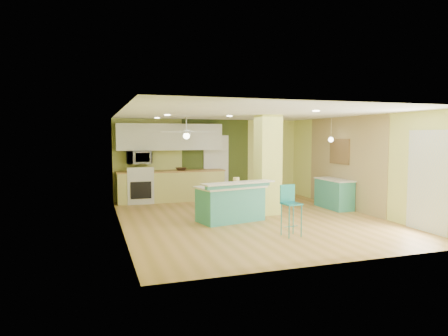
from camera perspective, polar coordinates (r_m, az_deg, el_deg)
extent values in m
cube|color=olive|center=(9.60, 3.90, -7.33)|extent=(6.00, 7.00, 0.01)
cube|color=white|center=(9.41, 3.98, 7.79)|extent=(6.00, 7.00, 0.01)
cube|color=#DCE47A|center=(12.73, -2.06, 1.30)|extent=(6.00, 0.01, 2.50)
cube|color=#DCE47A|center=(6.34, 16.07, -2.16)|extent=(6.00, 0.01, 2.50)
cube|color=#DCE47A|center=(8.74, -14.60, -0.33)|extent=(0.01, 7.00, 2.50)
cube|color=#DCE47A|center=(10.92, 18.68, 0.53)|extent=(0.01, 7.00, 2.50)
cube|color=#988157|center=(11.40, 16.80, 0.73)|extent=(0.02, 3.40, 2.50)
cube|color=#3F4D1F|center=(12.77, -1.18, 1.32)|extent=(2.20, 0.02, 2.50)
cube|color=white|center=(12.76, -1.14, 0.19)|extent=(0.82, 0.05, 2.00)
cube|color=silver|center=(9.19, 27.14, -1.70)|extent=(0.04, 1.08, 2.10)
cube|color=#D2D964|center=(10.14, 6.27, 0.45)|extent=(0.55, 0.55, 2.50)
cube|color=#CFC96C|center=(12.20, -7.52, -2.64)|extent=(3.20, 0.60, 0.90)
cube|color=olive|center=(12.15, -7.54, -0.45)|extent=(3.25, 0.63, 0.04)
cube|color=silver|center=(12.06, -11.96, -2.79)|extent=(0.76, 0.64, 0.90)
cube|color=black|center=(11.74, -11.78, -3.13)|extent=(0.59, 0.02, 0.50)
cube|color=silver|center=(11.71, -11.84, -0.35)|extent=(0.76, 0.06, 0.18)
cube|color=white|center=(12.23, -7.70, 4.42)|extent=(3.20, 0.34, 0.80)
imported|color=white|center=(11.98, -12.03, 1.48)|extent=(0.70, 0.48, 0.39)
cylinder|color=silver|center=(10.98, -5.40, 6.25)|extent=(0.03, 0.03, 0.40)
cylinder|color=silver|center=(10.98, -5.39, 5.21)|extent=(0.24, 0.24, 0.10)
sphere|color=white|center=(10.97, -5.39, 4.58)|extent=(0.18, 0.18, 0.18)
cylinder|color=white|center=(11.31, 15.06, 5.51)|extent=(0.01, 0.01, 0.62)
sphere|color=white|center=(11.31, 15.03, 3.94)|extent=(0.14, 0.14, 0.14)
cube|color=brown|center=(11.53, 16.17, 2.28)|extent=(0.03, 0.90, 0.70)
cube|color=teal|center=(9.32, 0.91, -5.22)|extent=(1.60, 1.05, 0.78)
cube|color=beige|center=(9.26, 0.92, -2.71)|extent=(1.70, 1.15, 0.04)
cube|color=teal|center=(8.96, 2.10, -2.45)|extent=(1.65, 0.49, 0.11)
cube|color=beige|center=(8.95, 2.10, -2.12)|extent=(1.81, 0.75, 0.03)
cylinder|color=#1D7483|center=(7.85, 9.29, -7.67)|extent=(0.02, 0.02, 0.63)
cylinder|color=#1D7483|center=(8.01, 10.99, -7.46)|extent=(0.02, 0.02, 0.63)
cylinder|color=#1D7483|center=(8.08, 8.19, -7.30)|extent=(0.02, 0.02, 0.63)
cylinder|color=#1D7483|center=(8.23, 9.86, -7.10)|extent=(0.02, 0.02, 0.63)
cube|color=#1D7483|center=(7.98, 9.61, -5.06)|extent=(0.36, 0.36, 0.03)
cube|color=#1D7483|center=(8.08, 9.04, -3.59)|extent=(0.34, 0.06, 0.35)
cube|color=teal|center=(11.35, 15.43, -3.64)|extent=(0.50, 1.20, 0.77)
cube|color=silver|center=(11.30, 15.47, -1.61)|extent=(0.53, 1.25, 0.03)
imported|color=#362216|center=(12.13, -6.14, -0.15)|extent=(0.35, 0.35, 0.08)
cylinder|color=yellow|center=(9.26, 1.76, -1.96)|extent=(0.15, 0.15, 0.20)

